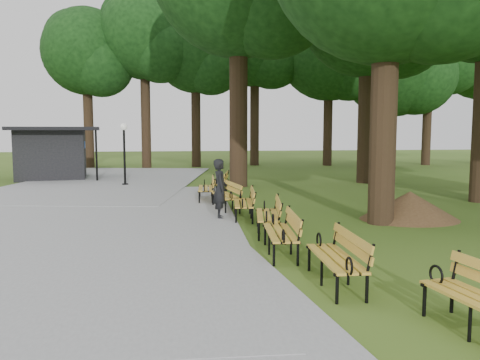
{
  "coord_description": "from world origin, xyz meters",
  "views": [
    {
      "loc": [
        -1.74,
        -10.0,
        2.46
      ],
      "look_at": [
        0.1,
        3.23,
        1.1
      ],
      "focal_mm": 35.87,
      "sensor_mm": 36.0,
      "label": 1
    }
  ],
  "objects": [
    {
      "name": "ground",
      "position": [
        0.0,
        0.0,
        0.0
      ],
      "size": [
        100.0,
        100.0,
        0.0
      ],
      "primitive_type": "plane",
      "color": "#395919",
      "rests_on": "ground"
    },
    {
      "name": "path",
      "position": [
        -4.0,
        3.0,
        0.03
      ],
      "size": [
        12.0,
        38.0,
        0.06
      ],
      "primitive_type": "cube",
      "color": "gray",
      "rests_on": "ground"
    },
    {
      "name": "person",
      "position": [
        -0.46,
        3.3,
        0.85
      ],
      "size": [
        0.41,
        0.62,
        1.69
      ],
      "primitive_type": "imported",
      "rotation": [
        0.0,
        0.0,
        1.56
      ],
      "color": "black",
      "rests_on": "ground"
    },
    {
      "name": "kiosk",
      "position": [
        -7.96,
        15.7,
        1.34
      ],
      "size": [
        4.75,
        4.28,
        2.68
      ],
      "primitive_type": null,
      "rotation": [
        0.0,
        0.0,
        0.14
      ],
      "color": "black",
      "rests_on": "ground"
    },
    {
      "name": "lamp_post",
      "position": [
        -3.94,
        12.11,
        2.06
      ],
      "size": [
        0.32,
        0.32,
        2.82
      ],
      "color": "black",
      "rests_on": "ground"
    },
    {
      "name": "dirt_mound",
      "position": [
        4.78,
        2.46,
        0.4
      ],
      "size": [
        2.32,
        2.32,
        0.79
      ],
      "primitive_type": "cone",
      "color": "#47301C",
      "rests_on": "ground"
    },
    {
      "name": "bench_1",
      "position": [
        0.8,
        -2.81,
        0.44
      ],
      "size": [
        0.71,
        1.92,
        0.88
      ],
      "primitive_type": null,
      "rotation": [
        0.0,
        0.0,
        -1.61
      ],
      "color": "gold",
      "rests_on": "ground"
    },
    {
      "name": "bench_2",
      "position": [
        0.35,
        -0.8,
        0.44
      ],
      "size": [
        0.81,
        1.95,
        0.88
      ],
      "primitive_type": null,
      "rotation": [
        0.0,
        0.0,
        -1.66
      ],
      "color": "gold",
      "rests_on": "ground"
    },
    {
      "name": "bench_3",
      "position": [
        0.48,
        1.21,
        0.44
      ],
      "size": [
        0.93,
        1.98,
        0.88
      ],
      "primitive_type": null,
      "rotation": [
        0.0,
        0.0,
        -1.73
      ],
      "color": "gold",
      "rests_on": "ground"
    },
    {
      "name": "bench_4",
      "position": [
        0.19,
        3.23,
        0.44
      ],
      "size": [
        0.85,
        1.96,
        0.88
      ],
      "primitive_type": null,
      "rotation": [
        0.0,
        0.0,
        -1.68
      ],
      "color": "gold",
      "rests_on": "ground"
    },
    {
      "name": "bench_5",
      "position": [
        -0.14,
        4.82,
        0.44
      ],
      "size": [
        0.91,
        1.97,
        0.88
      ],
      "primitive_type": null,
      "rotation": [
        0.0,
        0.0,
        -1.42
      ],
      "color": "gold",
      "rests_on": "ground"
    },
    {
      "name": "bench_6",
      "position": [
        -0.63,
        6.87,
        0.44
      ],
      "size": [
        0.76,
        1.94,
        0.88
      ],
      "primitive_type": null,
      "rotation": [
        0.0,
        0.0,
        -1.64
      ],
      "color": "gold",
      "rests_on": "ground"
    },
    {
      "name": "bench_7",
      "position": [
        0.05,
        8.78,
        0.44
      ],
      "size": [
        0.99,
        1.99,
        0.88
      ],
      "primitive_type": null,
      "rotation": [
        0.0,
        0.0,
        -1.76
      ],
      "color": "gold",
      "rests_on": "ground"
    },
    {
      "name": "lawn_tree_4",
      "position": [
        7.31,
        11.81,
        8.18
      ],
      "size": [
        6.56,
        6.56,
        11.53
      ],
      "color": "black",
      "rests_on": "ground"
    },
    {
      "name": "tree_backdrop",
      "position": [
        6.88,
        23.35,
        8.14
      ],
      "size": [
        35.94,
        9.23,
        16.28
      ],
      "primitive_type": null,
      "color": "black",
      "rests_on": "ground"
    }
  ]
}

